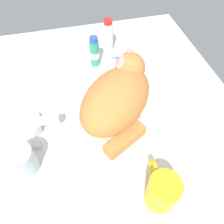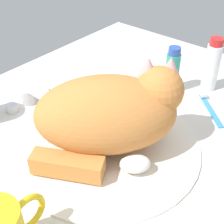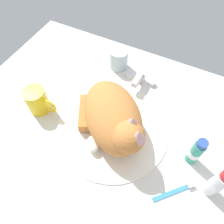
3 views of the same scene
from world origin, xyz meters
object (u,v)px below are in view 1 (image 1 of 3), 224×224
toothpaste_bottle (95,52)px  mouthwash_bottle (108,37)px  coffee_mug (162,191)px  faucet (38,126)px  toothbrush (124,60)px  rinse_cup (22,161)px  cat (118,96)px

toothpaste_bottle → mouthwash_bottle: bearing=-44.0°
mouthwash_bottle → coffee_mug: bearing=178.6°
faucet → mouthwash_bottle: bearing=-40.8°
toothbrush → coffee_mug: bearing=173.5°
rinse_cup → mouthwash_bottle: bearing=-36.6°
cat → faucet: bearing=92.0°
toothbrush → mouthwash_bottle: bearing=29.0°
coffee_mug → toothpaste_bottle: 53.34cm
mouthwash_bottle → toothpaste_bottle: bearing=136.0°
faucet → coffee_mug: bearing=-134.1°
cat → rinse_cup: (-11.83, 28.42, -4.40)cm
coffee_mug → mouthwash_bottle: size_ratio=0.86×
coffee_mug → rinse_cup: bearing=63.6°
toothpaste_bottle → toothbrush: bearing=-95.0°
coffee_mug → faucet: bearing=45.9°
coffee_mug → toothpaste_bottle: bearing=5.8°
faucet → cat: (0.83, -24.30, 6.08)cm
toothpaste_bottle → mouthwash_bottle: (7.11, -6.87, 0.90)cm
coffee_mug → rinse_cup: coffee_mug is taller
toothpaste_bottle → cat: bearing=-175.1°
rinse_cup → coffee_mug: bearing=-116.4°
cat → toothbrush: size_ratio=2.98×
faucet → rinse_cup: size_ratio=1.52×
faucet → cat: size_ratio=0.41×
cat → toothpaste_bottle: size_ratio=2.62×
faucet → mouthwash_bottle: mouthwash_bottle is taller
mouthwash_bottle → toothbrush: 10.93cm
rinse_cup → toothbrush: size_ratio=0.80×
cat → toothpaste_bottle: bearing=4.9°
mouthwash_bottle → toothbrush: bearing=-151.0°
cat → mouthwash_bottle: 33.09cm
toothpaste_bottle → mouthwash_bottle: size_ratio=0.87×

